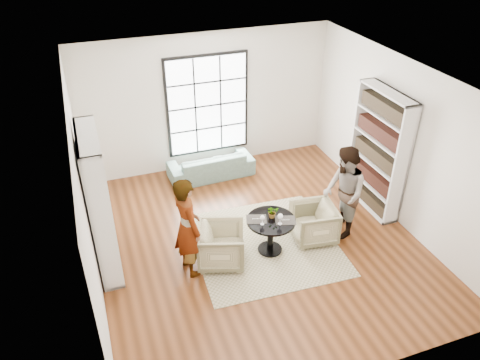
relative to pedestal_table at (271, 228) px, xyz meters
name	(u,v)px	position (x,y,z in m)	size (l,w,h in m)	color
ground	(257,240)	(-0.12, 0.33, -0.49)	(6.00, 6.00, 0.00)	brown
room_shell	(247,166)	(-0.12, 0.88, 0.77)	(6.00, 6.01, 6.00)	silver
rug	(265,244)	(-0.02, 0.18, -0.48)	(2.47, 2.47, 0.01)	tan
pedestal_table	(271,228)	(0.00, 0.00, 0.00)	(0.83, 0.83, 0.67)	black
sofa	(211,165)	(-0.24, 2.78, -0.22)	(1.84, 0.72, 0.54)	gray
armchair_left	(221,245)	(-0.88, 0.01, -0.13)	(0.75, 0.78, 0.71)	tan
armchair_right	(313,223)	(0.85, 0.05, -0.14)	(0.73, 0.75, 0.68)	tan
person_left	(187,227)	(-1.43, 0.01, 0.39)	(0.64, 0.42, 1.76)	gray
person_right	(344,193)	(1.40, 0.05, 0.38)	(0.84, 0.65, 1.72)	gray
placemat_left	(256,219)	(-0.23, 0.09, 0.18)	(0.34, 0.26, 0.01)	black
placemat_right	(285,220)	(0.22, -0.10, 0.18)	(0.34, 0.26, 0.01)	black
cutlery_left	(256,219)	(-0.23, 0.09, 0.19)	(0.14, 0.22, 0.01)	silver
cutlery_right	(286,220)	(0.22, -0.10, 0.19)	(0.14, 0.22, 0.01)	silver
wine_glass_left	(262,218)	(-0.19, -0.07, 0.31)	(0.08, 0.08, 0.18)	silver
wine_glass_right	(280,217)	(0.09, -0.16, 0.33)	(0.09, 0.09, 0.21)	silver
flower_centerpiece	(273,212)	(0.05, 0.06, 0.29)	(0.19, 0.16, 0.21)	gray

